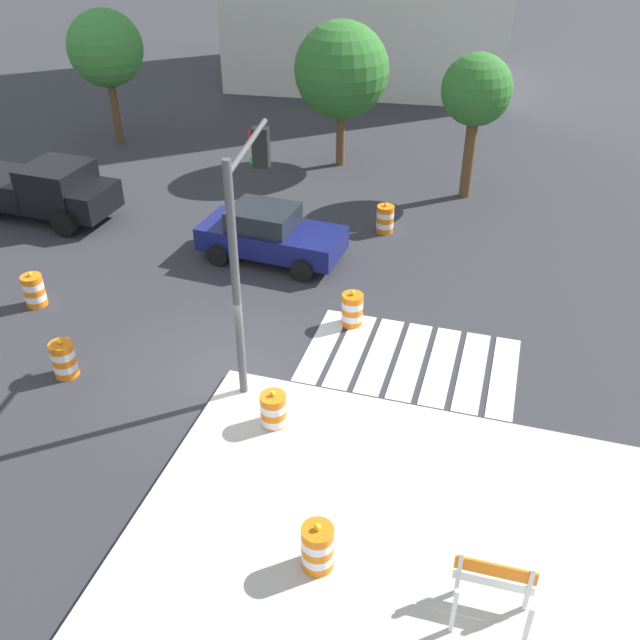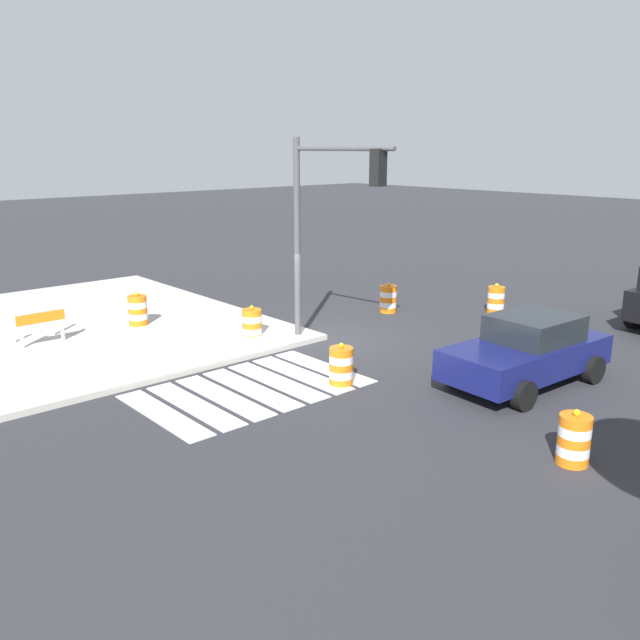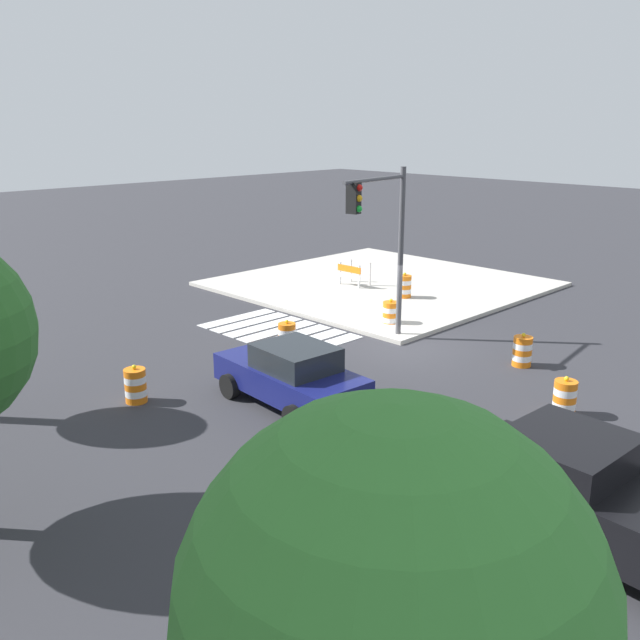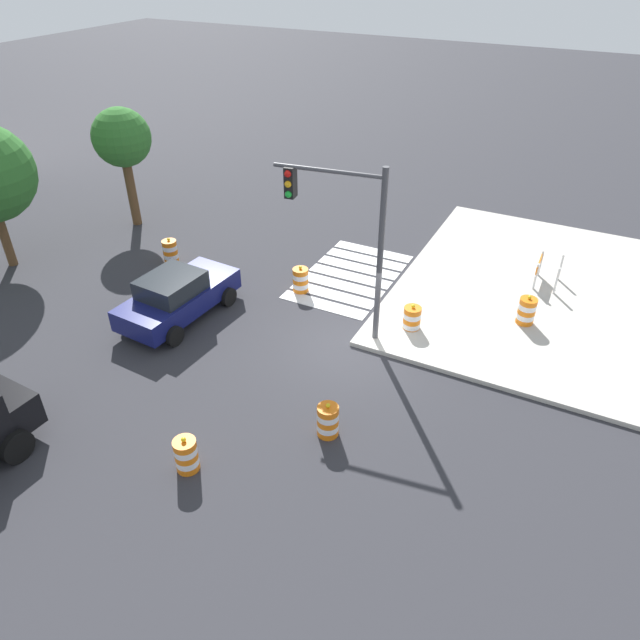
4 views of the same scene
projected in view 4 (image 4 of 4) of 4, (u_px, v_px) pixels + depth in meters
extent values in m
plane|color=#2D2D33|center=(350.00, 346.00, 18.23)|extent=(120.00, 120.00, 0.00)
cube|color=#BCB7AD|center=(577.00, 299.00, 20.38)|extent=(12.00, 12.00, 0.15)
cube|color=silver|center=(323.00, 305.00, 20.20)|extent=(0.60, 3.20, 0.02)
cube|color=silver|center=(333.00, 295.00, 20.75)|extent=(0.60, 3.20, 0.02)
cube|color=silver|center=(342.00, 285.00, 21.31)|extent=(0.60, 3.20, 0.02)
cube|color=silver|center=(350.00, 276.00, 21.86)|extent=(0.60, 3.20, 0.02)
cube|color=silver|center=(358.00, 268.00, 22.42)|extent=(0.60, 3.20, 0.02)
cube|color=silver|center=(366.00, 259.00, 22.97)|extent=(0.60, 3.20, 0.02)
cube|color=silver|center=(373.00, 252.00, 23.53)|extent=(0.60, 3.20, 0.02)
cube|color=navy|center=(179.00, 298.00, 19.28)|extent=(4.41, 2.12, 0.70)
cube|color=#1E2328|center=(171.00, 285.00, 18.73)|extent=(2.00, 1.72, 0.60)
cylinder|color=black|center=(186.00, 283.00, 20.84)|extent=(0.67, 0.28, 0.66)
cylinder|color=black|center=(228.00, 297.00, 20.03)|extent=(0.67, 0.28, 0.66)
cylinder|color=black|center=(130.00, 319.00, 18.91)|extent=(0.67, 0.28, 0.66)
cylinder|color=black|center=(174.00, 336.00, 18.11)|extent=(0.67, 0.28, 0.66)
cylinder|color=black|center=(16.00, 446.00, 14.12)|extent=(0.85, 0.34, 0.84)
cylinder|color=orange|center=(328.00, 431.00, 15.02)|extent=(0.56, 0.56, 0.18)
cylinder|color=white|center=(328.00, 426.00, 14.92)|extent=(0.56, 0.56, 0.18)
cylinder|color=orange|center=(328.00, 421.00, 14.81)|extent=(0.56, 0.56, 0.18)
cylinder|color=white|center=(328.00, 415.00, 14.71)|extent=(0.56, 0.56, 0.18)
cylinder|color=orange|center=(328.00, 410.00, 14.61)|extent=(0.56, 0.56, 0.18)
sphere|color=yellow|center=(328.00, 406.00, 14.53)|extent=(0.12, 0.12, 0.12)
cylinder|color=orange|center=(188.00, 465.00, 14.05)|extent=(0.56, 0.56, 0.18)
cylinder|color=white|center=(187.00, 460.00, 13.95)|extent=(0.56, 0.56, 0.18)
cylinder|color=orange|center=(186.00, 455.00, 13.85)|extent=(0.56, 0.56, 0.18)
cylinder|color=white|center=(185.00, 450.00, 13.75)|extent=(0.56, 0.56, 0.18)
cylinder|color=orange|center=(184.00, 444.00, 13.65)|extent=(0.56, 0.56, 0.18)
sphere|color=yellow|center=(184.00, 440.00, 13.56)|extent=(0.12, 0.12, 0.12)
cylinder|color=orange|center=(411.00, 329.00, 18.84)|extent=(0.56, 0.56, 0.18)
cylinder|color=white|center=(411.00, 324.00, 18.74)|extent=(0.56, 0.56, 0.18)
cylinder|color=orange|center=(412.00, 320.00, 18.64)|extent=(0.56, 0.56, 0.18)
cylinder|color=white|center=(412.00, 315.00, 18.54)|extent=(0.56, 0.56, 0.18)
cylinder|color=orange|center=(413.00, 310.00, 18.44)|extent=(0.56, 0.56, 0.18)
sphere|color=yellow|center=(413.00, 306.00, 18.36)|extent=(0.12, 0.12, 0.12)
cylinder|color=orange|center=(172.00, 260.00, 22.79)|extent=(0.56, 0.56, 0.18)
cylinder|color=white|center=(171.00, 255.00, 22.69)|extent=(0.56, 0.56, 0.18)
cylinder|color=orange|center=(170.00, 251.00, 22.59)|extent=(0.56, 0.56, 0.18)
cylinder|color=white|center=(170.00, 247.00, 22.49)|extent=(0.56, 0.56, 0.18)
cylinder|color=orange|center=(169.00, 243.00, 22.39)|extent=(0.56, 0.56, 0.18)
sphere|color=yellow|center=(168.00, 239.00, 22.30)|extent=(0.12, 0.12, 0.12)
cylinder|color=orange|center=(301.00, 289.00, 20.94)|extent=(0.56, 0.56, 0.18)
cylinder|color=white|center=(301.00, 284.00, 20.84)|extent=(0.56, 0.56, 0.18)
cylinder|color=orange|center=(301.00, 280.00, 20.74)|extent=(0.56, 0.56, 0.18)
cylinder|color=white|center=(301.00, 276.00, 20.64)|extent=(0.56, 0.56, 0.18)
cylinder|color=orange|center=(300.00, 271.00, 20.54)|extent=(0.56, 0.56, 0.18)
sphere|color=yellow|center=(300.00, 268.00, 20.45)|extent=(0.12, 0.12, 0.12)
cylinder|color=orange|center=(524.00, 320.00, 19.00)|extent=(0.56, 0.56, 0.18)
cylinder|color=white|center=(525.00, 315.00, 18.90)|extent=(0.56, 0.56, 0.18)
cylinder|color=orange|center=(526.00, 311.00, 18.80)|extent=(0.56, 0.56, 0.18)
cylinder|color=white|center=(528.00, 306.00, 18.70)|extent=(0.56, 0.56, 0.18)
cylinder|color=orange|center=(529.00, 301.00, 18.59)|extent=(0.56, 0.56, 0.18)
sphere|color=yellow|center=(530.00, 297.00, 18.51)|extent=(0.12, 0.12, 0.12)
cube|color=silver|center=(536.00, 276.00, 20.56)|extent=(0.07, 0.07, 1.00)
cube|color=silver|center=(557.00, 281.00, 20.30)|extent=(0.07, 0.07, 1.00)
cube|color=silver|center=(541.00, 263.00, 21.38)|extent=(0.07, 0.07, 1.00)
cube|color=silver|center=(561.00, 267.00, 21.12)|extent=(0.07, 0.07, 1.00)
cube|color=orange|center=(539.00, 263.00, 20.83)|extent=(1.30, 0.06, 0.28)
cube|color=white|center=(537.00, 271.00, 21.00)|extent=(1.30, 0.06, 0.20)
cylinder|color=#4C4C51|center=(380.00, 260.00, 16.83)|extent=(0.18, 0.18, 5.50)
cylinder|color=#4C4C51|center=(328.00, 171.00, 15.90)|extent=(0.55, 3.19, 0.12)
cube|color=black|center=(291.00, 182.00, 16.46)|extent=(0.39, 0.33, 0.90)
sphere|color=red|center=(288.00, 174.00, 16.14)|extent=(0.20, 0.20, 0.20)
sphere|color=#F2A514|center=(288.00, 184.00, 16.31)|extent=(0.20, 0.20, 0.20)
sphere|color=green|center=(288.00, 194.00, 16.48)|extent=(0.20, 0.20, 0.20)
cylinder|color=brown|center=(132.00, 192.00, 24.97)|extent=(0.39, 0.39, 2.96)
sphere|color=#2D6B28|center=(121.00, 137.00, 23.68)|extent=(2.38, 2.38, 2.38)
cylinder|color=brown|center=(4.00, 236.00, 21.98)|extent=(0.34, 0.34, 2.41)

